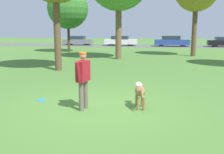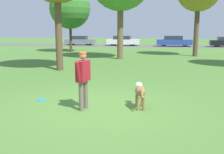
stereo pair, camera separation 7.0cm
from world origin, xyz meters
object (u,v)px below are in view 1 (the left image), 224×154
at_px(person, 83,76).
at_px(parked_car_white, 121,41).
at_px(frisbee, 41,100).
at_px(parked_car_blue, 172,41).
at_px(dog, 140,91).
at_px(parked_car_grey, 78,41).
at_px(tree_far_left, 68,8).

xyz_separation_m(person, parked_car_white, (-3.54, 29.06, -0.27)).
xyz_separation_m(person, frisbee, (-1.57, 0.65, -0.93)).
height_order(person, frisbee, person).
xyz_separation_m(parked_car_white, parked_car_blue, (6.80, -0.26, 0.02)).
relative_size(frisbee, parked_car_white, 0.06).
bearing_deg(person, parked_car_white, 16.66).
bearing_deg(parked_car_white, dog, -80.80).
distance_m(dog, parked_car_white, 29.06).
relative_size(parked_car_grey, parked_car_blue, 0.94).
relative_size(person, parked_car_blue, 0.35).
height_order(parked_car_grey, parked_car_white, parked_car_white).
bearing_deg(parked_car_white, parked_car_blue, -2.98).
height_order(dog, parked_car_white, parked_car_white).
bearing_deg(frisbee, parked_car_white, 93.95).
bearing_deg(frisbee, parked_car_grey, 105.98).
bearing_deg(parked_car_blue, dog, -93.40).
height_order(tree_far_left, parked_car_white, tree_far_left).
relative_size(dog, parked_car_blue, 0.23).
distance_m(frisbee, parked_car_white, 28.49).
xyz_separation_m(dog, frisbee, (-3.08, 0.20, -0.46)).
height_order(frisbee, parked_car_white, parked_car_white).
bearing_deg(parked_car_grey, parked_car_blue, -4.39).
xyz_separation_m(dog, tree_far_left, (-8.46, 17.49, 3.71)).
bearing_deg(dog, person, 94.58).
bearing_deg(parked_car_blue, parked_car_grey, 178.30).
relative_size(dog, parked_car_white, 0.23).
height_order(person, tree_far_left, tree_far_left).
xyz_separation_m(tree_far_left, parked_car_blue, (10.22, 10.86, -3.50)).
relative_size(tree_far_left, parked_car_white, 1.40).
distance_m(tree_far_left, parked_car_blue, 15.32).
relative_size(parked_car_grey, parked_car_white, 0.97).
bearing_deg(tree_far_left, frisbee, -72.70).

